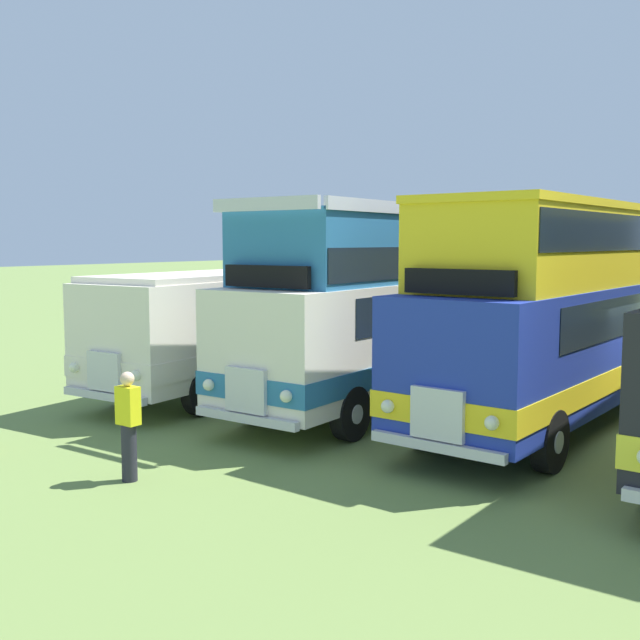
% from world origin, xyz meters
% --- Properties ---
extents(bus_first_in_row, '(3.08, 11.04, 2.99)m').
position_xyz_m(bus_first_in_row, '(-9.75, -0.20, 1.76)').
color(bus_first_in_row, silver).
rests_on(bus_first_in_row, ground).
extents(bus_second_in_row, '(2.64, 11.39, 4.52)m').
position_xyz_m(bus_second_in_row, '(-5.85, 0.27, 2.36)').
color(bus_second_in_row, silver).
rests_on(bus_second_in_row, ground).
extents(bus_third_in_row, '(3.09, 10.78, 4.49)m').
position_xyz_m(bus_third_in_row, '(-1.94, 0.19, 2.47)').
color(bus_third_in_row, '#1E339E').
rests_on(bus_third_in_row, ground).
extents(marshal_person, '(0.36, 0.24, 1.73)m').
position_xyz_m(marshal_person, '(-6.23, -7.84, 0.89)').
color(marshal_person, '#23232D').
rests_on(marshal_person, ground).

